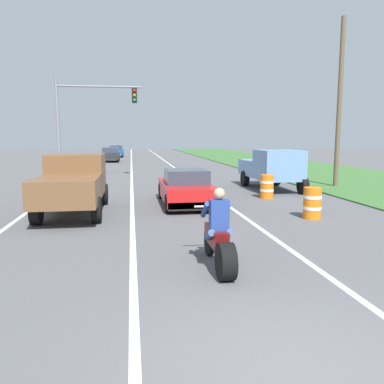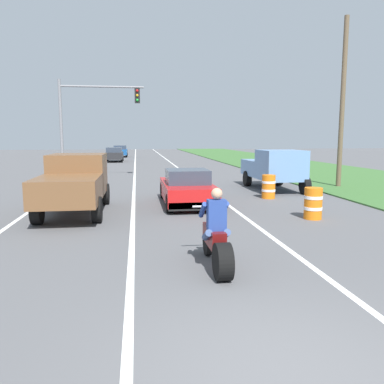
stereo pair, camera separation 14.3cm
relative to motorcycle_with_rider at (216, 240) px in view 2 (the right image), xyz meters
name	(u,v)px [view 2 (the right image)]	position (x,y,z in m)	size (l,w,h in m)	color
ground_plane	(293,376)	(0.13, -3.53, -0.59)	(160.00, 160.00, 0.00)	#565659
lane_stripe_left_solid	(73,181)	(-5.27, 16.47, -0.59)	(0.14, 120.00, 0.01)	white
lane_stripe_right_solid	(193,179)	(1.93, 16.47, -0.59)	(0.14, 120.00, 0.01)	white
lane_stripe_centre_dashed	(134,180)	(-1.67, 16.47, -0.59)	(0.14, 120.00, 0.01)	white
grass_verge_right	(346,176)	(12.05, 16.47, -0.56)	(10.00, 120.00, 0.06)	#3D6B33
motorcycle_with_rider	(216,240)	(0.00, 0.00, 0.00)	(0.70, 2.21, 1.62)	black
sports_car_red	(187,188)	(0.38, 7.47, 0.04)	(1.84, 4.30, 1.37)	red
pickup_truck_left_lane_brown	(75,181)	(-3.61, 6.28, 0.51)	(2.02, 4.80, 1.98)	brown
pickup_truck_right_shoulder_light_blue	(274,167)	(5.16, 11.14, 0.51)	(2.02, 4.80, 1.98)	#6B93C6
traffic_light_mast_near	(88,113)	(-4.40, 17.50, 3.44)	(5.08, 0.34, 6.00)	gray
utility_pole_roadside	(342,104)	(8.83, 11.59, 3.65)	(0.24, 0.24, 8.49)	brown
construction_barrel_nearest	(313,203)	(4.01, 4.27, -0.09)	(0.58, 0.58, 1.00)	orange
construction_barrel_mid	(269,187)	(4.00, 8.51, -0.09)	(0.58, 0.58, 1.00)	orange
distant_car_far_ahead	(114,154)	(-3.82, 34.69, 0.18)	(1.80, 4.00, 1.50)	#262628
distant_car_further_ahead	(120,151)	(-3.59, 44.50, 0.18)	(1.80, 4.00, 1.50)	#194C8C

